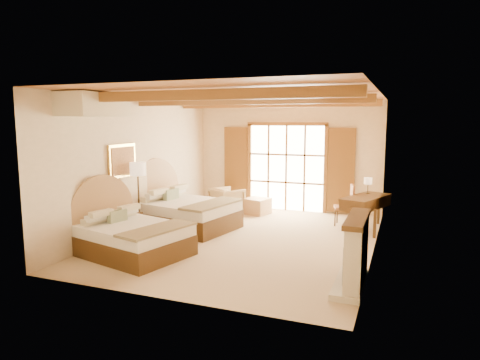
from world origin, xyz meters
The scene contains 19 objects.
floor centered at (0.00, 0.00, 0.00)m, with size 7.00×7.00×0.00m, color #CCAF8A.
wall_back centered at (0.00, 3.50, 1.60)m, with size 5.50×5.50×0.00m, color beige.
wall_left centered at (-2.75, 0.00, 1.60)m, with size 7.00×7.00×0.00m, color beige.
wall_right centered at (2.75, 0.00, 1.60)m, with size 7.00×7.00×0.00m, color beige.
ceiling centered at (0.00, 0.00, 3.20)m, with size 7.00×7.00×0.00m, color #A86639.
ceiling_beams centered at (0.00, 0.00, 3.08)m, with size 5.39×4.60×0.18m, color brown, non-canonical shape.
french_doors centered at (0.00, 3.44, 1.25)m, with size 3.95×0.08×2.60m.
fireplace centered at (2.60, -2.00, 0.51)m, with size 0.46×1.40×1.16m.
painting centered at (-2.70, -0.75, 1.75)m, with size 0.06×0.95×0.75m.
canopy_valance centered at (-2.40, -2.00, 2.95)m, with size 0.70×1.40×0.45m, color beige.
bed_near centered at (-1.83, -1.87, 0.41)m, with size 2.39×1.99×1.34m.
bed_far centered at (-1.86, 0.41, 0.45)m, with size 2.54×2.08×1.48m.
nightstand centered at (-2.44, -1.00, 0.30)m, with size 0.50×0.50×0.60m, color #4E3014.
floor_lamp centered at (-2.50, -0.47, 1.44)m, with size 0.36×0.36×1.69m.
armchair centered at (-1.44, 2.32, 0.37)m, with size 0.79×0.82×0.74m, color #9E8053.
ottoman centered at (-0.62, 2.61, 0.22)m, with size 0.61×0.61×0.45m, color #A87859.
desk centered at (2.42, 1.87, 0.44)m, with size 1.16×1.67×0.83m.
desk_chair centered at (1.90, 2.12, 0.32)m, with size 0.57×0.56×1.04m.
desk_lamp centered at (2.43, 2.32, 1.13)m, with size 0.20×0.20×0.40m.
Camera 1 is at (3.25, -8.78, 2.65)m, focal length 32.00 mm.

